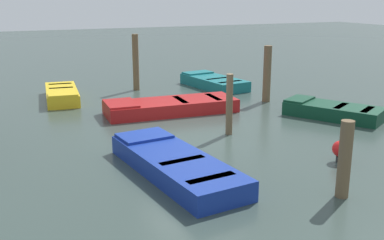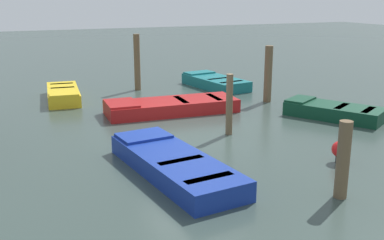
# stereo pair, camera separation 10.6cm
# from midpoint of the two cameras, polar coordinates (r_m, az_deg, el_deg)

# --- Properties ---
(ground_plane) EXTENTS (80.00, 80.00, 0.00)m
(ground_plane) POSITION_cam_midpoint_polar(r_m,az_deg,el_deg) (12.41, 0.25, -1.56)
(ground_plane) COLOR #33423D
(rowboat_teal) EXTENTS (3.20, 1.73, 0.46)m
(rowboat_teal) POSITION_cam_midpoint_polar(r_m,az_deg,el_deg) (18.51, 3.01, 4.69)
(rowboat_teal) COLOR #14666B
(rowboat_teal) RESTS_ON ground_plane
(rowboat_blue) EXTENTS (3.97, 1.68, 0.46)m
(rowboat_blue) POSITION_cam_midpoint_polar(r_m,az_deg,el_deg) (9.56, -1.99, -5.38)
(rowboat_blue) COLOR navy
(rowboat_blue) RESTS_ON ground_plane
(rowboat_dark_green) EXTENTS (3.01, 2.41, 0.46)m
(rowboat_dark_green) POSITION_cam_midpoint_polar(r_m,az_deg,el_deg) (14.49, 17.20, 1.08)
(rowboat_dark_green) COLOR #0C3823
(rowboat_dark_green) RESTS_ON ground_plane
(rowboat_red) EXTENTS (1.64, 4.14, 0.46)m
(rowboat_red) POSITION_cam_midpoint_polar(r_m,az_deg,el_deg) (14.46, -2.42, 1.72)
(rowboat_red) COLOR maroon
(rowboat_red) RESTS_ON ground_plane
(rowboat_yellow) EXTENTS (2.99, 1.34, 0.46)m
(rowboat_yellow) POSITION_cam_midpoint_polar(r_m,az_deg,el_deg) (16.83, -15.38, 3.11)
(rowboat_yellow) COLOR gold
(rowboat_yellow) RESTS_ON ground_plane
(mooring_piling_mid_left) EXTENTS (0.24, 0.24, 2.14)m
(mooring_piling_mid_left) POSITION_cam_midpoint_polar(r_m,az_deg,el_deg) (17.97, -6.59, 7.06)
(mooring_piling_mid_left) COLOR brown
(mooring_piling_mid_left) RESTS_ON ground_plane
(mooring_piling_far_left) EXTENTS (0.27, 0.27, 1.92)m
(mooring_piling_far_left) POSITION_cam_midpoint_polar(r_m,az_deg,el_deg) (16.06, 9.53, 5.59)
(mooring_piling_far_left) COLOR brown
(mooring_piling_far_left) RESTS_ON ground_plane
(mooring_piling_far_right) EXTENTS (0.18, 0.18, 1.61)m
(mooring_piling_far_right) POSITION_cam_midpoint_polar(r_m,az_deg,el_deg) (12.10, 4.86, 1.89)
(mooring_piling_far_right) COLOR brown
(mooring_piling_far_right) RESTS_ON ground_plane
(mooring_piling_mid_right) EXTENTS (0.24, 0.24, 1.44)m
(mooring_piling_mid_right) POSITION_cam_midpoint_polar(r_m,az_deg,el_deg) (8.74, 18.41, -4.68)
(mooring_piling_mid_right) COLOR brown
(mooring_piling_mid_right) RESTS_ON ground_plane
(marker_buoy) EXTENTS (0.36, 0.36, 0.48)m
(marker_buoy) POSITION_cam_midpoint_polar(r_m,az_deg,el_deg) (10.69, 17.99, -3.51)
(marker_buoy) COLOR #262626
(marker_buoy) RESTS_ON ground_plane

